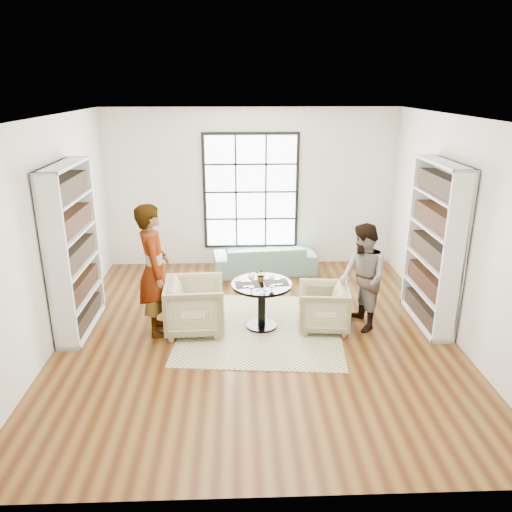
{
  "coord_description": "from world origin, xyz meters",
  "views": [
    {
      "loc": [
        -0.25,
        -6.4,
        3.41
      ],
      "look_at": [
        0.0,
        0.4,
        1.04
      ],
      "focal_mm": 35.0,
      "sensor_mm": 36.0,
      "label": 1
    }
  ],
  "objects_px": {
    "armchair_right": "(323,307)",
    "person_left": "(154,270)",
    "pedestal_table": "(262,295)",
    "flower_centerpiece": "(261,275)",
    "person_right": "(363,278)",
    "armchair_left": "(195,306)",
    "sofa": "(265,259)",
    "wine_glass_left": "(251,277)",
    "wine_glass_right": "(272,278)"
  },
  "relations": [
    {
      "from": "sofa",
      "to": "flower_centerpiece",
      "type": "distance_m",
      "value": 2.24
    },
    {
      "from": "sofa",
      "to": "armchair_left",
      "type": "relative_size",
      "value": 2.23
    },
    {
      "from": "armchair_left",
      "to": "person_left",
      "type": "distance_m",
      "value": 0.78
    },
    {
      "from": "sofa",
      "to": "person_right",
      "type": "distance_m",
      "value": 2.68
    },
    {
      "from": "person_right",
      "to": "pedestal_table",
      "type": "bearing_deg",
      "value": -102.78
    },
    {
      "from": "armchair_right",
      "to": "person_left",
      "type": "height_order",
      "value": "person_left"
    },
    {
      "from": "sofa",
      "to": "wine_glass_right",
      "type": "bearing_deg",
      "value": 83.66
    },
    {
      "from": "person_right",
      "to": "wine_glass_right",
      "type": "relative_size",
      "value": 8.96
    },
    {
      "from": "sofa",
      "to": "armchair_left",
      "type": "height_order",
      "value": "armchair_left"
    },
    {
      "from": "flower_centerpiece",
      "to": "person_left",
      "type": "bearing_deg",
      "value": -175.06
    },
    {
      "from": "pedestal_table",
      "to": "flower_centerpiece",
      "type": "bearing_deg",
      "value": 93.19
    },
    {
      "from": "armchair_right",
      "to": "pedestal_table",
      "type": "bearing_deg",
      "value": -87.58
    },
    {
      "from": "sofa",
      "to": "armchair_left",
      "type": "distance_m",
      "value": 2.57
    },
    {
      "from": "armchair_right",
      "to": "person_left",
      "type": "bearing_deg",
      "value": -84.18
    },
    {
      "from": "armchair_right",
      "to": "wine_glass_right",
      "type": "height_order",
      "value": "wine_glass_right"
    },
    {
      "from": "pedestal_table",
      "to": "flower_centerpiece",
      "type": "relative_size",
      "value": 4.61
    },
    {
      "from": "pedestal_table",
      "to": "person_right",
      "type": "bearing_deg",
      "value": -2.02
    },
    {
      "from": "wine_glass_right",
      "to": "pedestal_table",
      "type": "bearing_deg",
      "value": 137.43
    },
    {
      "from": "pedestal_table",
      "to": "wine_glass_left",
      "type": "relative_size",
      "value": 4.07
    },
    {
      "from": "pedestal_table",
      "to": "armchair_left",
      "type": "relative_size",
      "value": 1.03
    },
    {
      "from": "pedestal_table",
      "to": "person_right",
      "type": "height_order",
      "value": "person_right"
    },
    {
      "from": "sofa",
      "to": "armchair_left",
      "type": "xyz_separation_m",
      "value": [
        -1.12,
        -2.31,
        0.11
      ]
    },
    {
      "from": "pedestal_table",
      "to": "wine_glass_right",
      "type": "xyz_separation_m",
      "value": [
        0.14,
        -0.13,
        0.32
      ]
    },
    {
      "from": "armchair_right",
      "to": "wine_glass_left",
      "type": "height_order",
      "value": "wine_glass_left"
    },
    {
      "from": "sofa",
      "to": "armchair_left",
      "type": "bearing_deg",
      "value": 58.4
    },
    {
      "from": "pedestal_table",
      "to": "person_left",
      "type": "xyz_separation_m",
      "value": [
        -1.51,
        -0.06,
        0.44
      ]
    },
    {
      "from": "armchair_left",
      "to": "person_right",
      "type": "relative_size",
      "value": 0.54
    },
    {
      "from": "sofa",
      "to": "armchair_right",
      "type": "distance_m",
      "value": 2.41
    },
    {
      "from": "flower_centerpiece",
      "to": "person_right",
      "type": "bearing_deg",
      "value": -4.92
    },
    {
      "from": "person_left",
      "to": "wine_glass_left",
      "type": "bearing_deg",
      "value": -104.52
    },
    {
      "from": "sofa",
      "to": "person_left",
      "type": "height_order",
      "value": "person_left"
    },
    {
      "from": "person_left",
      "to": "wine_glass_left",
      "type": "relative_size",
      "value": 8.82
    },
    {
      "from": "wine_glass_left",
      "to": "flower_centerpiece",
      "type": "relative_size",
      "value": 1.13
    },
    {
      "from": "armchair_right",
      "to": "flower_centerpiece",
      "type": "bearing_deg",
      "value": -92.23
    },
    {
      "from": "pedestal_table",
      "to": "armchair_right",
      "type": "height_order",
      "value": "pedestal_table"
    },
    {
      "from": "armchair_left",
      "to": "person_left",
      "type": "bearing_deg",
      "value": 87.07
    },
    {
      "from": "person_right",
      "to": "sofa",
      "type": "bearing_deg",
      "value": -161.77
    },
    {
      "from": "wine_glass_left",
      "to": "pedestal_table",
      "type": "bearing_deg",
      "value": 44.38
    },
    {
      "from": "armchair_left",
      "to": "sofa",
      "type": "bearing_deg",
      "value": -28.9
    },
    {
      "from": "sofa",
      "to": "pedestal_table",
      "type": "bearing_deg",
      "value": 80.16
    },
    {
      "from": "person_right",
      "to": "flower_centerpiece",
      "type": "distance_m",
      "value": 1.45
    },
    {
      "from": "person_left",
      "to": "wine_glass_right",
      "type": "bearing_deg",
      "value": -103.06
    },
    {
      "from": "person_left",
      "to": "armchair_left",
      "type": "bearing_deg",
      "value": -100.67
    },
    {
      "from": "person_left",
      "to": "wine_glass_right",
      "type": "xyz_separation_m",
      "value": [
        1.64,
        -0.07,
        -0.12
      ]
    },
    {
      "from": "sofa",
      "to": "flower_centerpiece",
      "type": "bearing_deg",
      "value": 79.91
    },
    {
      "from": "armchair_right",
      "to": "person_left",
      "type": "xyz_separation_m",
      "value": [
        -2.4,
        -0.01,
        0.61
      ]
    },
    {
      "from": "person_right",
      "to": "armchair_left",
      "type": "bearing_deg",
      "value": -100.63
    },
    {
      "from": "armchair_left",
      "to": "flower_centerpiece",
      "type": "xyz_separation_m",
      "value": [
        0.95,
        0.13,
        0.41
      ]
    },
    {
      "from": "wine_glass_right",
      "to": "armchair_left",
      "type": "bearing_deg",
      "value": 176.41
    },
    {
      "from": "flower_centerpiece",
      "to": "sofa",
      "type": "bearing_deg",
      "value": 85.53
    }
  ]
}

